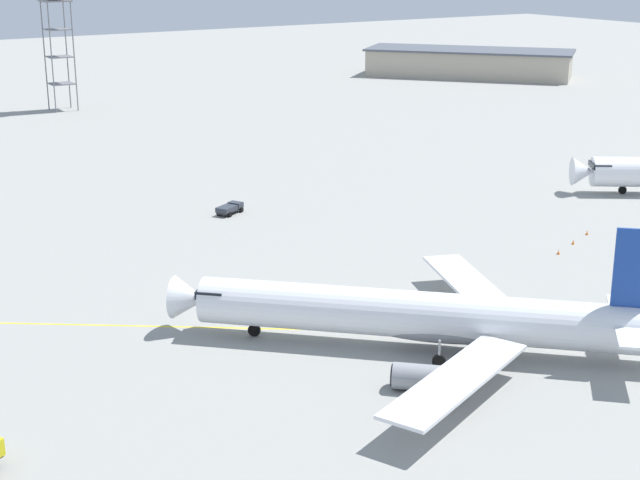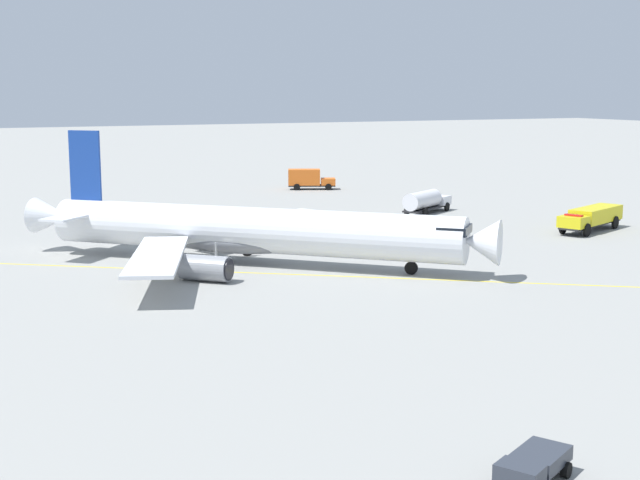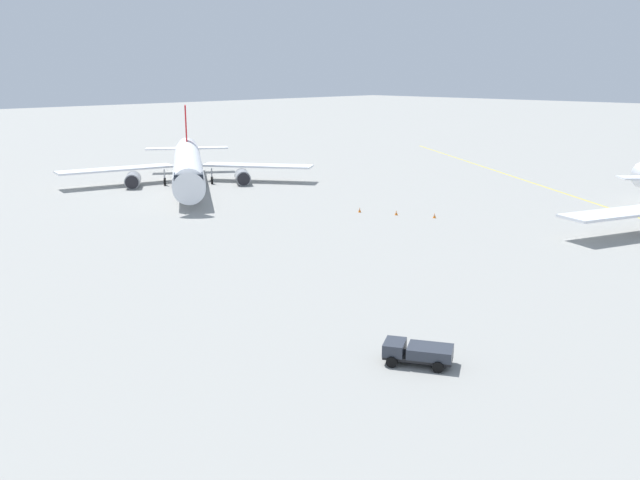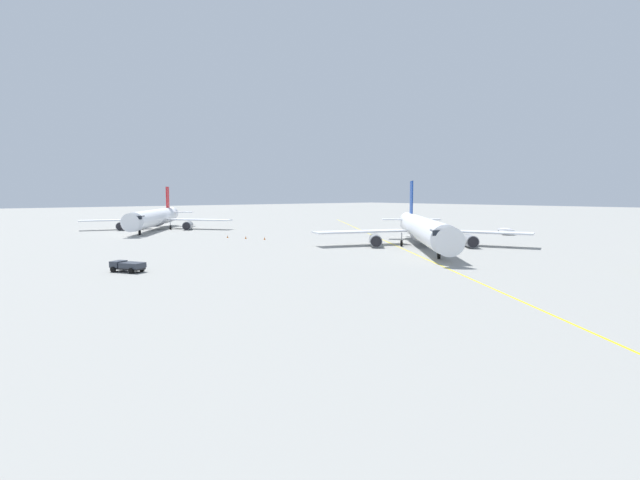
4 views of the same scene
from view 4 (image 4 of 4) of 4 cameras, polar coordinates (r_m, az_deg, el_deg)
ground_plane at (r=84.80m, az=11.33°, el=-0.78°), size 600.00×600.00×0.00m
airliner_main at (r=83.80m, az=11.89°, el=1.13°), size 34.34×32.92×11.51m
airliner_secondary at (r=127.72m, az=-18.65°, el=2.39°), size 36.87×31.76×10.93m
baggage_truck_truck at (r=60.61m, az=-21.48°, el=-2.81°), size 4.24×3.38×1.22m
pushback_tug_truck at (r=115.49m, az=20.79°, el=0.99°), size 4.65×4.40×1.30m
taxiway_centreline at (r=82.44m, az=9.42°, el=-0.91°), size 150.04×106.73×0.01m
safety_cone_near at (r=96.39m, az=-6.46°, el=0.19°), size 0.36×0.36×0.55m
safety_cone_mid at (r=98.92m, az=-8.64°, el=0.30°), size 0.36×0.36×0.55m
safety_cone_far at (r=101.58m, az=-10.70°, el=0.40°), size 0.36×0.36×0.55m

